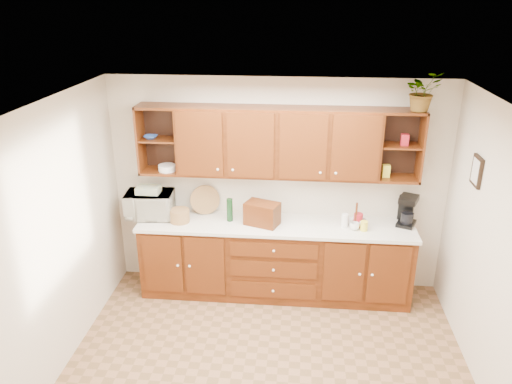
% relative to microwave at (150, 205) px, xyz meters
% --- Properties ---
extents(floor, '(4.00, 4.00, 0.00)m').
position_rel_microwave_xyz_m(floor, '(1.52, -1.51, -1.09)').
color(floor, '#8E6241').
rests_on(floor, ground).
extents(ceiling, '(4.00, 4.00, 0.00)m').
position_rel_microwave_xyz_m(ceiling, '(1.52, -1.51, 1.51)').
color(ceiling, white).
rests_on(ceiling, back_wall).
extents(back_wall, '(4.00, 0.00, 4.00)m').
position_rel_microwave_xyz_m(back_wall, '(1.52, 0.24, 0.21)').
color(back_wall, beige).
rests_on(back_wall, floor).
extents(left_wall, '(0.00, 3.50, 3.50)m').
position_rel_microwave_xyz_m(left_wall, '(-0.48, -1.51, 0.21)').
color(left_wall, beige).
rests_on(left_wall, floor).
extents(right_wall, '(0.00, 3.50, 3.50)m').
position_rel_microwave_xyz_m(right_wall, '(3.52, -1.51, 0.21)').
color(right_wall, beige).
rests_on(right_wall, floor).
extents(base_cabinets, '(3.20, 0.60, 0.90)m').
position_rel_microwave_xyz_m(base_cabinets, '(1.52, -0.06, -0.64)').
color(base_cabinets, '#331705').
rests_on(base_cabinets, floor).
extents(countertop, '(3.24, 0.64, 0.04)m').
position_rel_microwave_xyz_m(countertop, '(1.52, -0.07, -0.17)').
color(countertop, silver).
rests_on(countertop, base_cabinets).
extents(upper_cabinets, '(3.20, 0.33, 0.80)m').
position_rel_microwave_xyz_m(upper_cabinets, '(1.53, 0.08, 0.80)').
color(upper_cabinets, '#331705').
rests_on(upper_cabinets, back_wall).
extents(undercabinet_light, '(0.40, 0.05, 0.02)m').
position_rel_microwave_xyz_m(undercabinet_light, '(1.52, 0.03, 0.38)').
color(undercabinet_light, white).
rests_on(undercabinet_light, upper_cabinets).
extents(framed_picture, '(0.03, 0.24, 0.30)m').
position_rel_microwave_xyz_m(framed_picture, '(3.50, -0.61, 0.76)').
color(framed_picture, black).
rests_on(framed_picture, right_wall).
extents(wicker_basket, '(0.26, 0.26, 0.15)m').
position_rel_microwave_xyz_m(wicker_basket, '(0.39, -0.11, -0.08)').
color(wicker_basket, '#9B6A40').
rests_on(wicker_basket, countertop).
extents(microwave, '(0.59, 0.42, 0.31)m').
position_rel_microwave_xyz_m(microwave, '(0.00, 0.00, 0.00)').
color(microwave, beige).
rests_on(microwave, countertop).
extents(towel_stack, '(0.27, 0.20, 0.08)m').
position_rel_microwave_xyz_m(towel_stack, '(0.00, 0.00, 0.20)').
color(towel_stack, '#ECD76F').
rests_on(towel_stack, microwave).
extents(wine_bottle, '(0.08, 0.08, 0.28)m').
position_rel_microwave_xyz_m(wine_bottle, '(0.97, -0.03, -0.01)').
color(wine_bottle, black).
rests_on(wine_bottle, countertop).
extents(woven_tray, '(0.37, 0.20, 0.36)m').
position_rel_microwave_xyz_m(woven_tray, '(0.65, 0.16, -0.15)').
color(woven_tray, '#9B6A40').
rests_on(woven_tray, countertop).
extents(bread_box, '(0.44, 0.36, 0.27)m').
position_rel_microwave_xyz_m(bread_box, '(1.36, -0.09, -0.02)').
color(bread_box, '#331705').
rests_on(bread_box, countertop).
extents(mug_tree, '(0.28, 0.27, 0.30)m').
position_rel_microwave_xyz_m(mug_tree, '(2.45, -0.06, -0.11)').
color(mug_tree, '#331705').
rests_on(mug_tree, countertop).
extents(canister_red, '(0.13, 0.13, 0.15)m').
position_rel_microwave_xyz_m(canister_red, '(2.48, -0.03, -0.08)').
color(canister_red, '#AE1926').
rests_on(canister_red, countertop).
extents(canister_white, '(0.10, 0.10, 0.16)m').
position_rel_microwave_xyz_m(canister_white, '(2.32, -0.08, -0.07)').
color(canister_white, white).
rests_on(canister_white, countertop).
extents(canister_yellow, '(0.09, 0.09, 0.11)m').
position_rel_microwave_xyz_m(canister_yellow, '(2.53, -0.15, -0.10)').
color(canister_yellow, yellow).
rests_on(canister_yellow, countertop).
extents(coffee_maker, '(0.27, 0.31, 0.36)m').
position_rel_microwave_xyz_m(coffee_maker, '(3.04, 0.07, 0.02)').
color(coffee_maker, black).
rests_on(coffee_maker, countertop).
extents(bowl_stack, '(0.17, 0.17, 0.04)m').
position_rel_microwave_xyz_m(bowl_stack, '(0.06, 0.06, 0.82)').
color(bowl_stack, navy).
rests_on(bowl_stack, upper_cabinets).
extents(plate_stack, '(0.21, 0.21, 0.07)m').
position_rel_microwave_xyz_m(plate_stack, '(0.23, 0.05, 0.46)').
color(plate_stack, white).
rests_on(plate_stack, upper_cabinets).
extents(pantry_box_yellow, '(0.08, 0.07, 0.15)m').
position_rel_microwave_xyz_m(pantry_box_yellow, '(2.75, 0.06, 0.50)').
color(pantry_box_yellow, yellow).
rests_on(pantry_box_yellow, upper_cabinets).
extents(pantry_box_red, '(0.09, 0.08, 0.12)m').
position_rel_microwave_xyz_m(pantry_box_red, '(2.92, 0.06, 0.87)').
color(pantry_box_red, '#AE1926').
rests_on(pantry_box_red, upper_cabinets).
extents(potted_plant, '(0.47, 0.44, 0.42)m').
position_rel_microwave_xyz_m(potted_plant, '(3.04, 0.04, 1.41)').
color(potted_plant, '#999999').
rests_on(potted_plant, upper_cabinets).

